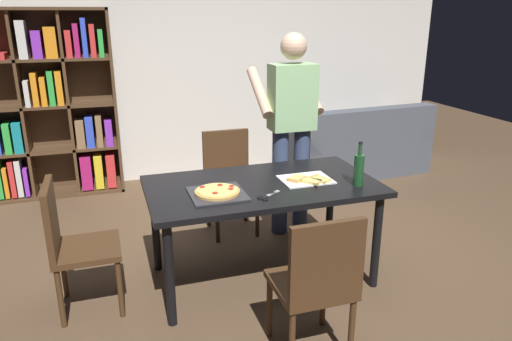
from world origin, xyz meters
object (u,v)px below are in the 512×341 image
Objects in this scene: chair_near_camera at (317,280)px; wine_bottle at (359,169)px; dining_table at (263,194)px; couch at (357,149)px; bookshelf at (49,110)px; chair_far_side at (229,175)px; person_serving_pizza at (291,123)px; pepperoni_pizza_on_tray at (217,192)px; kitchen_scissors at (267,196)px; chair_left_end at (72,240)px.

wine_bottle is (0.62, 0.69, 0.36)m from chair_near_camera.
wine_bottle is (0.62, -0.24, 0.20)m from dining_table.
couch is 0.90× the size of bookshelf.
wine_bottle is (0.62, -1.17, 0.36)m from chair_far_side.
couch is (1.90, 1.99, -0.37)m from dining_table.
dining_table is 0.83× the size of bookshelf.
person_serving_pizza is 1.21m from pepperoni_pizza_on_tray.
pepperoni_pizza_on_tray is 0.33m from kitchen_scissors.
chair_far_side is 0.51× the size of couch.
person_serving_pizza reaches higher than couch.
couch is at bearing 42.84° from pepperoni_pizza_on_tray.
wine_bottle is (2.18, -2.62, -0.06)m from bookshelf.
chair_left_end reaches higher than pepperoni_pizza_on_tray.
person_serving_pizza is at bearing 59.99° from kitchen_scissors.
person_serving_pizza is at bearing -23.81° from chair_far_side.
couch is 1.00× the size of person_serving_pizza.
bookshelf is at bearing 141.03° from person_serving_pizza.
wine_bottle reaches higher than dining_table.
chair_far_side is 1.60m from chair_left_end.
chair_near_camera reaches higher than pepperoni_pizza_on_tray.
chair_near_camera reaches higher than dining_table.
couch is at bearing 60.07° from wine_bottle.
chair_far_side is at bearing -151.01° from couch.
chair_near_camera is 1.60m from chair_left_end.
dining_table is 1.31m from chair_left_end.
chair_near_camera is 1.86m from chair_far_side.
person_serving_pizza is at bearing 21.60° from chair_left_end.
couch is at bearing 46.21° from dining_table.
chair_left_end reaches higher than dining_table.
wine_bottle is at bearing -119.93° from couch.
couch is (1.90, 2.92, -0.21)m from chair_near_camera.
pepperoni_pizza_on_tray is at bearing -137.16° from couch.
chair_far_side reaches higher than pepperoni_pizza_on_tray.
pepperoni_pizza_on_tray is (1.21, -2.49, -0.16)m from bookshelf.
bookshelf is 5.39× the size of pepperoni_pizza_on_tray.
chair_far_side is (0.00, 1.86, 0.00)m from chair_near_camera.
bookshelf is 3.04m from kitchen_scissors.
wine_bottle reaches higher than chair_near_camera.
wine_bottle is (-1.28, -2.23, 0.57)m from couch.
chair_left_end reaches higher than couch.
chair_near_camera reaches higher than kitchen_scissors.
kitchen_scissors is at bearing -103.06° from dining_table.
person_serving_pizza is 0.97m from wine_bottle.
bookshelf is 6.17× the size of wine_bottle.
wine_bottle reaches higher than chair_left_end.
chair_left_end is 1.29m from kitchen_scissors.
couch is 3.54m from bookshelf.
chair_far_side is 1.13m from pepperoni_pizza_on_tray.
chair_far_side is at bearing 118.02° from wine_bottle.
dining_table is at bearing -133.79° from couch.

